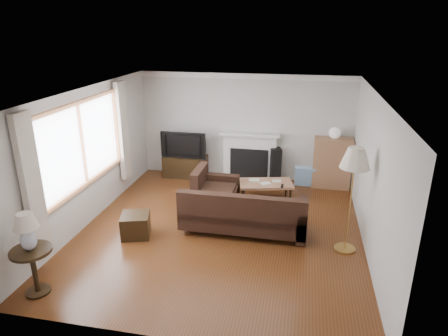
% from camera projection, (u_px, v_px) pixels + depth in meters
% --- Properties ---
extents(room, '(5.10, 5.60, 2.54)m').
position_uv_depth(room, '(221.00, 166.00, 6.88)').
color(room, '#532A12').
rests_on(room, ground).
extents(window, '(0.12, 2.74, 1.54)m').
position_uv_depth(window, '(83.00, 144.00, 7.05)').
color(window, '#975C38').
rests_on(window, room).
extents(curtain_near, '(0.10, 0.35, 2.10)m').
position_uv_depth(curtain_near, '(31.00, 184.00, 5.69)').
color(curtain_near, beige).
rests_on(curtain_near, room).
extents(curtain_far, '(0.10, 0.35, 2.10)m').
position_uv_depth(curtain_far, '(123.00, 131.00, 8.49)').
color(curtain_far, beige).
rests_on(curtain_far, room).
extents(fireplace, '(1.40, 0.26, 1.15)m').
position_uv_depth(fireplace, '(250.00, 156.00, 9.51)').
color(fireplace, white).
rests_on(fireplace, room).
extents(tv_stand, '(1.05, 0.47, 0.52)m').
position_uv_depth(tv_stand, '(185.00, 166.00, 9.77)').
color(tv_stand, black).
rests_on(tv_stand, ground).
extents(television, '(1.09, 0.14, 0.63)m').
position_uv_depth(television, '(185.00, 144.00, 9.57)').
color(television, black).
rests_on(television, tv_stand).
extents(speaker_left, '(0.29, 0.34, 0.92)m').
position_uv_depth(speaker_left, '(200.00, 159.00, 9.69)').
color(speaker_left, black).
rests_on(speaker_left, ground).
extents(speaker_right, '(0.30, 0.34, 0.83)m').
position_uv_depth(speaker_right, '(275.00, 165.00, 9.37)').
color(speaker_right, black).
rests_on(speaker_right, ground).
extents(bookshelf, '(0.84, 0.40, 1.15)m').
position_uv_depth(bookshelf, '(332.00, 163.00, 9.05)').
color(bookshelf, '#996847').
rests_on(bookshelf, ground).
extents(globe_lamp, '(0.25, 0.25, 0.25)m').
position_uv_depth(globe_lamp, '(335.00, 133.00, 8.81)').
color(globe_lamp, white).
rests_on(globe_lamp, bookshelf).
extents(sectional_sofa, '(2.42, 1.77, 0.78)m').
position_uv_depth(sectional_sofa, '(244.00, 211.00, 7.16)').
color(sectional_sofa, black).
rests_on(sectional_sofa, ground).
extents(coffee_table, '(1.21, 0.84, 0.43)m').
position_uv_depth(coffee_table, '(265.00, 192.00, 8.42)').
color(coffee_table, '#9D694B').
rests_on(coffee_table, ground).
extents(footstool, '(0.60, 0.60, 0.41)m').
position_uv_depth(footstool, '(136.00, 225.00, 7.06)').
color(footstool, black).
rests_on(footstool, ground).
extents(floor_lamp, '(0.59, 0.59, 1.78)m').
position_uv_depth(floor_lamp, '(350.00, 201.00, 6.37)').
color(floor_lamp, '#A97F3B').
rests_on(floor_lamp, ground).
extents(side_table, '(0.55, 0.55, 0.69)m').
position_uv_depth(side_table, '(35.00, 271.00, 5.50)').
color(side_table, black).
rests_on(side_table, ground).
extents(table_lamp, '(0.33, 0.33, 0.54)m').
position_uv_depth(table_lamp, '(27.00, 232.00, 5.29)').
color(table_lamp, silver).
rests_on(table_lamp, side_table).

